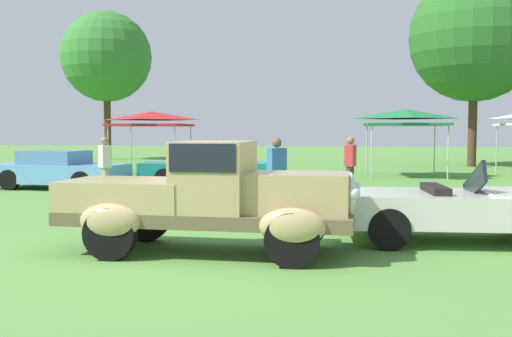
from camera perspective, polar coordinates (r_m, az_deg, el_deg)
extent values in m
plane|color=#568C3D|center=(8.98, -7.59, -8.25)|extent=(120.00, 120.00, 0.00)
cube|color=brown|center=(8.89, -4.81, -4.69)|extent=(4.48, 1.70, 0.20)
cube|color=tan|center=(8.60, 3.69, -2.42)|extent=(1.69, 1.18, 0.60)
ellipsoid|color=silver|center=(8.54, 9.29, -2.64)|extent=(0.19, 0.53, 0.68)
cube|color=tan|center=(8.79, -4.08, -0.71)|extent=(1.13, 1.43, 1.04)
cube|color=black|center=(8.77, -4.09, 1.24)|extent=(1.04, 1.46, 0.40)
cube|color=tan|center=(9.26, -12.29, -2.55)|extent=(1.99, 1.52, 0.48)
ellipsoid|color=tan|center=(9.35, 4.63, -4.27)|extent=(0.94, 0.41, 0.52)
ellipsoid|color=tan|center=(7.93, 3.58, -5.71)|extent=(0.94, 0.41, 0.52)
ellipsoid|color=tan|center=(9.96, -10.67, -3.83)|extent=(0.94, 0.41, 0.52)
ellipsoid|color=tan|center=(8.64, -14.11, -5.04)|extent=(0.94, 0.41, 0.52)
sphere|color=silver|center=(8.97, 9.65, -1.82)|extent=(0.18, 0.18, 0.18)
sphere|color=silver|center=(8.10, 9.57, -2.42)|extent=(0.18, 0.18, 0.18)
cylinder|color=black|center=(9.37, 4.62, -5.36)|extent=(0.76, 0.24, 0.76)
cylinder|color=black|center=(7.96, 3.58, -6.99)|extent=(0.76, 0.24, 0.76)
cylinder|color=black|center=(9.98, -10.66, -4.85)|extent=(0.76, 0.24, 0.76)
cylinder|color=black|center=(8.67, -14.09, -6.21)|extent=(0.76, 0.24, 0.76)
cube|color=silver|center=(10.27, 19.21, -3.69)|extent=(4.05, 1.84, 0.52)
cube|color=black|center=(10.29, 20.64, -1.36)|extent=(0.10, 1.25, 0.82)
cube|color=black|center=(10.15, 17.14, -2.37)|extent=(0.32, 1.21, 0.28)
cylinder|color=black|center=(10.83, 11.83, -4.46)|extent=(0.66, 0.20, 0.66)
cylinder|color=black|center=(9.32, 12.92, -5.81)|extent=(0.66, 0.20, 0.66)
cube|color=#669EDB|center=(19.55, -18.69, -0.44)|extent=(4.45, 2.28, 0.60)
cube|color=#517EAF|center=(19.62, -19.14, 1.03)|extent=(2.06, 1.70, 0.44)
cylinder|color=black|center=(18.23, -16.72, -1.26)|extent=(0.64, 0.22, 0.64)
cylinder|color=black|center=(19.70, -23.02, -1.03)|extent=(0.64, 0.22, 0.64)
cube|color=teal|center=(19.50, -4.67, -0.26)|extent=(4.61, 2.10, 0.60)
cube|color=#146A6E|center=(19.49, -5.20, 1.21)|extent=(2.09, 1.63, 0.44)
cylinder|color=black|center=(18.64, -0.83, -0.99)|extent=(0.64, 0.22, 0.64)
cylinder|color=black|center=(18.94, -8.95, -0.96)|extent=(0.64, 0.22, 0.64)
cylinder|color=#9E998E|center=(13.39, 1.68, -2.39)|extent=(0.16, 0.16, 0.86)
cylinder|color=#9E998E|center=(13.49, 2.40, -2.34)|extent=(0.16, 0.16, 0.86)
cube|color=#336BB2|center=(13.38, 2.05, 0.74)|extent=(0.46, 0.43, 0.60)
sphere|color=brown|center=(13.37, 2.05, 2.54)|extent=(0.22, 0.22, 0.22)
cylinder|color=#9E998E|center=(16.19, -14.46, -1.44)|extent=(0.16, 0.16, 0.86)
cylinder|color=#9E998E|center=(16.38, -14.67, -1.38)|extent=(0.16, 0.16, 0.86)
cube|color=silver|center=(16.23, -14.61, 1.15)|extent=(0.44, 0.46, 0.60)
sphere|color=#936B4C|center=(16.22, -14.63, 2.64)|extent=(0.22, 0.22, 0.22)
cylinder|color=#383838|center=(16.40, 9.12, -1.30)|extent=(0.16, 0.16, 0.86)
cylinder|color=#383838|center=(16.60, 9.31, -1.25)|extent=(0.16, 0.16, 0.86)
cube|color=#D1333D|center=(16.45, 9.24, 1.26)|extent=(0.35, 0.45, 0.60)
sphere|color=#936B4C|center=(16.44, 9.25, 2.72)|extent=(0.22, 0.22, 0.22)
cylinder|color=#B7B7BC|center=(27.49, -6.40, 1.99)|extent=(0.05, 0.05, 2.05)
cylinder|color=#B7B7BC|center=(24.67, -7.97, 1.78)|extent=(0.05, 0.05, 2.05)
cylinder|color=#B7B7BC|center=(28.31, -12.15, 1.98)|extent=(0.05, 0.05, 2.05)
cylinder|color=#B7B7BC|center=(25.58, -14.29, 1.77)|extent=(0.05, 0.05, 2.05)
cube|color=red|center=(26.46, -10.23, 4.21)|extent=(3.24, 3.24, 0.10)
pyramid|color=red|center=(26.47, -10.24, 5.12)|extent=(3.17, 3.17, 0.38)
cylinder|color=#B7B7BC|center=(25.63, 17.09, 1.72)|extent=(0.05, 0.05, 2.05)
cylinder|color=#B7B7BC|center=(22.87, 18.32, 1.47)|extent=(0.05, 0.05, 2.05)
cylinder|color=#B7B7BC|center=(25.29, 10.81, 1.79)|extent=(0.05, 0.05, 2.05)
cylinder|color=#B7B7BC|center=(22.49, 11.28, 1.55)|extent=(0.05, 0.05, 2.05)
cube|color=#1E703D|center=(24.01, 14.42, 4.21)|extent=(3.12, 3.12, 0.10)
pyramid|color=#1E703D|center=(24.02, 14.43, 5.21)|extent=(3.06, 3.06, 0.38)
cylinder|color=#B7B7BC|center=(26.70, 22.52, 1.67)|extent=(0.05, 0.05, 2.05)
cylinder|color=#47331E|center=(38.47, -14.36, 4.57)|extent=(0.44, 0.44, 4.97)
sphere|color=#337A2D|center=(38.74, -14.46, 10.57)|extent=(5.70, 5.70, 5.70)
cylinder|color=#47331E|center=(31.94, 20.47, 4.49)|extent=(0.44, 0.44, 4.80)
sphere|color=#286623|center=(32.29, 20.64, 11.97)|extent=(6.58, 6.58, 6.58)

